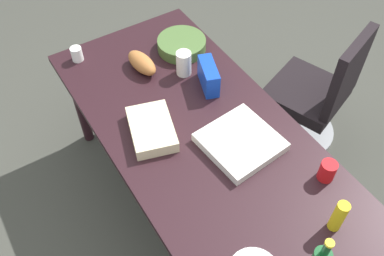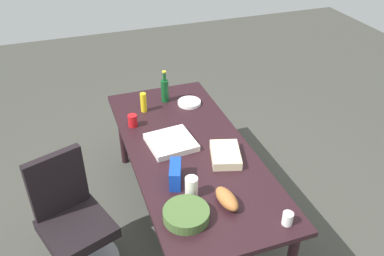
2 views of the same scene
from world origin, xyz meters
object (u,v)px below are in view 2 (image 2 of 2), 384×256
(pizza_box, at_px, (171,142))
(bread_loaf, at_px, (227,199))
(salad_bowl, at_px, (186,214))
(wine_bottle, at_px, (165,90))
(red_solo_cup, at_px, (133,121))
(office_chair, at_px, (75,229))
(sheet_cake, at_px, (225,155))
(mayo_jar, at_px, (191,187))
(chip_bag_blue, at_px, (175,174))
(paper_cup, at_px, (288,219))
(conference_table, at_px, (190,157))
(paper_plate_stack, at_px, (189,103))
(mustard_bottle, at_px, (144,102))

(pizza_box, bearing_deg, bread_loaf, -174.21)
(bread_loaf, height_order, salad_bowl, bread_loaf)
(wine_bottle, bearing_deg, red_solo_cup, 130.56)
(office_chair, xyz_separation_m, sheet_cake, (-0.04, -1.21, 0.44))
(salad_bowl, relative_size, mayo_jar, 2.00)
(chip_bag_blue, relative_size, bread_loaf, 0.92)
(paper_cup, relative_size, pizza_box, 0.25)
(sheet_cake, bearing_deg, conference_table, 47.33)
(conference_table, xyz_separation_m, paper_plate_stack, (0.69, -0.23, 0.09))
(office_chair, bearing_deg, red_solo_cup, -43.87)
(conference_table, bearing_deg, wine_bottle, -2.29)
(paper_plate_stack, bearing_deg, red_solo_cup, 108.87)
(paper_cup, relative_size, sheet_cake, 0.28)
(red_solo_cup, relative_size, mayo_jar, 0.72)
(office_chair, relative_size, mustard_bottle, 5.30)
(paper_cup, bearing_deg, mustard_bottle, 17.68)
(pizza_box, xyz_separation_m, red_solo_cup, (0.38, 0.23, 0.03))
(red_solo_cup, bearing_deg, office_chair, 136.13)
(wine_bottle, height_order, red_solo_cup, wine_bottle)
(wine_bottle, height_order, salad_bowl, wine_bottle)
(office_chair, relative_size, bread_loaf, 4.10)
(office_chair, bearing_deg, conference_table, -80.27)
(chip_bag_blue, xyz_separation_m, pizza_box, (0.46, -0.10, -0.05))
(paper_plate_stack, distance_m, sheet_cake, 0.90)
(paper_cup, bearing_deg, red_solo_cup, 25.18)
(wine_bottle, bearing_deg, paper_plate_stack, -123.15)
(salad_bowl, xyz_separation_m, mustard_bottle, (1.42, -0.06, 0.06))
(conference_table, relative_size, salad_bowl, 7.23)
(office_chair, height_order, wine_bottle, wine_bottle)
(salad_bowl, xyz_separation_m, red_solo_cup, (1.20, 0.09, 0.02))
(conference_table, distance_m, sheet_cake, 0.33)
(wine_bottle, distance_m, red_solo_cup, 0.52)
(salad_bowl, relative_size, red_solo_cup, 2.77)
(salad_bowl, bearing_deg, chip_bag_blue, -6.26)
(paper_plate_stack, bearing_deg, bread_loaf, 171.58)
(red_solo_cup, bearing_deg, pizza_box, -148.55)
(wine_bottle, bearing_deg, mustard_bottle, 116.33)
(sheet_cake, bearing_deg, wine_bottle, 10.59)
(conference_table, distance_m, mayo_jar, 0.57)
(sheet_cake, bearing_deg, office_chair, 88.20)
(chip_bag_blue, bearing_deg, conference_table, -32.96)
(paper_plate_stack, bearing_deg, sheet_cake, 179.41)
(paper_plate_stack, bearing_deg, office_chair, 125.08)
(mustard_bottle, bearing_deg, paper_cup, -162.32)
(paper_cup, bearing_deg, sheet_cake, 7.70)
(office_chair, height_order, red_solo_cup, office_chair)
(conference_table, relative_size, paper_plate_stack, 10.03)
(paper_plate_stack, height_order, sheet_cake, sheet_cake)
(paper_cup, height_order, mustard_bottle, mustard_bottle)
(wine_bottle, xyz_separation_m, sheet_cake, (-1.03, -0.19, -0.09))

